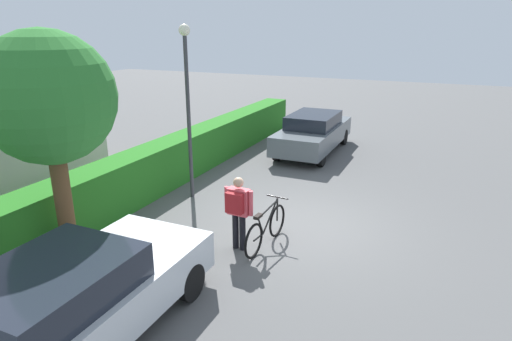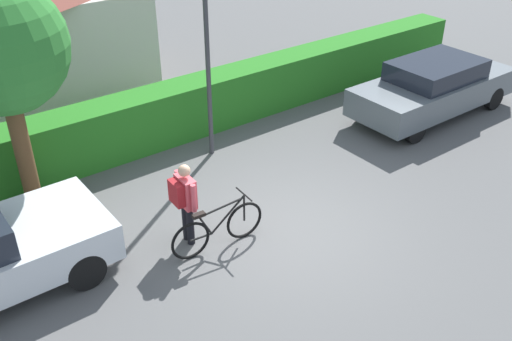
% 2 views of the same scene
% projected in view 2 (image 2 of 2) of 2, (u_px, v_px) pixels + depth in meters
% --- Properties ---
extents(ground_plane, '(60.00, 60.00, 0.00)m').
position_uv_depth(ground_plane, '(287.00, 231.00, 10.39)').
color(ground_plane, '#535353').
extents(hedge_row, '(19.11, 0.90, 1.26)m').
position_uv_depth(hedge_row, '(164.00, 115.00, 13.09)').
color(hedge_row, '#25711F').
rests_on(hedge_row, ground).
extents(parked_car_far, '(4.54, 1.75, 1.41)m').
position_uv_depth(parked_car_far, '(434.00, 87.00, 14.26)').
color(parked_car_far, slate).
rests_on(parked_car_far, ground).
extents(bicycle, '(1.78, 0.50, 0.92)m').
position_uv_depth(bicycle, '(218.00, 229.00, 9.79)').
color(bicycle, black).
rests_on(bicycle, ground).
extents(person_rider, '(0.36, 0.64, 1.55)m').
position_uv_depth(person_rider, '(184.00, 197.00, 9.64)').
color(person_rider, black).
rests_on(person_rider, ground).
extents(street_lamp, '(0.28, 0.28, 4.41)m').
position_uv_depth(street_lamp, '(206.00, 29.00, 11.42)').
color(street_lamp, '#38383D').
rests_on(street_lamp, ground).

